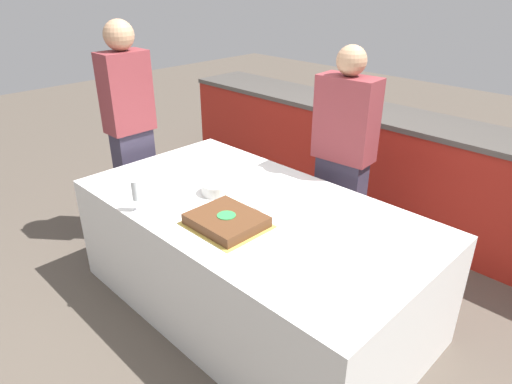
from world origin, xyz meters
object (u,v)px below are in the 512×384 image
(person_seated_left, at_px, (131,130))
(wine_glass, at_px, (136,191))
(plate_stack, at_px, (217,188))
(person_cutting_cake, at_px, (343,160))
(cake, at_px, (227,221))

(person_seated_left, bearing_deg, wine_glass, -119.74)
(plate_stack, distance_m, wine_glass, 0.50)
(plate_stack, bearing_deg, person_cutting_cake, 68.17)
(plate_stack, height_order, person_seated_left, person_seated_left)
(person_cutting_cake, xyz_separation_m, person_seated_left, (-1.36, -0.80, 0.08))
(person_cutting_cake, relative_size, person_seated_left, 0.93)
(cake, height_order, person_seated_left, person_seated_left)
(plate_stack, bearing_deg, wine_glass, -108.05)
(wine_glass, bearing_deg, person_cutting_cake, 69.50)
(cake, relative_size, person_cutting_cake, 0.27)
(cake, height_order, person_cutting_cake, person_cutting_cake)
(wine_glass, bearing_deg, plate_stack, 71.95)
(wine_glass, distance_m, person_cutting_cake, 1.39)
(plate_stack, relative_size, person_cutting_cake, 0.13)
(cake, height_order, wine_glass, wine_glass)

